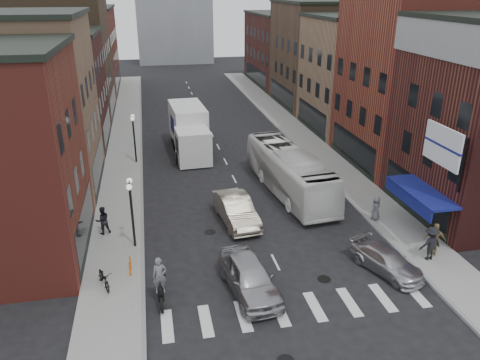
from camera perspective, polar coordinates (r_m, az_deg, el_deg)
name	(u,v)px	position (r m, az deg, el deg)	size (l,w,h in m)	color
ground	(281,273)	(24.78, 4.97, -11.18)	(160.00, 160.00, 0.00)	black
sidewalk_left	(124,148)	(43.96, -13.91, 3.76)	(3.00, 74.00, 0.15)	gray
sidewalk_right	(303,137)	(46.26, 7.63, 5.16)	(3.00, 74.00, 0.15)	gray
curb_left	(141,148)	(43.93, -11.95, 3.82)	(0.20, 74.00, 0.16)	gray
curb_right	(288,139)	(45.83, 5.85, 4.98)	(0.20, 74.00, 0.16)	gray
crosswalk_stripes	(299,309)	(22.47, 7.15, -15.31)	(12.00, 2.20, 0.01)	silver
bldg_left_mid_a	(15,107)	(35.69, -25.74, 8.06)	(10.30, 10.20, 12.30)	#946F51
bldg_left_mid_b	(44,91)	(45.43, -22.75, 9.93)	(10.30, 10.20, 10.30)	#401717
bldg_left_far_a	(61,57)	(55.89, -21.02, 13.82)	(10.30, 12.20, 13.30)	#483624
bldg_left_far_b	(77,51)	(69.76, -19.22, 14.68)	(10.30, 16.20, 11.30)	maroon
bldg_right_mid_a	(418,76)	(40.31, 20.87, 11.71)	(10.30, 10.20, 14.30)	maroon
bldg_right_mid_b	(361,74)	(49.21, 14.58, 12.38)	(10.30, 10.20, 11.30)	#946F51
bldg_right_far_a	(322,54)	(59.13, 10.01, 14.84)	(10.30, 12.20, 12.30)	#483624
bldg_right_far_b	(288,49)	(72.39, 5.92, 15.60)	(10.30, 16.20, 10.30)	#401717
awning_blue	(419,193)	(29.02, 20.94, -1.52)	(1.80, 5.00, 0.78)	navy
billboard_sign	(444,147)	(26.12, 23.59, 3.72)	(1.52, 3.00, 3.70)	black
streetlamp_near	(131,201)	(26.10, -13.16, -2.57)	(0.32, 1.22, 4.11)	black
streetlamp_far	(134,130)	(39.26, -12.85, 5.97)	(0.32, 1.22, 4.11)	black
bike_rack	(130,266)	(24.85, -13.24, -10.15)	(0.08, 0.68, 0.80)	#D8590C
box_truck	(189,131)	(41.59, -6.19, 5.96)	(3.13, 9.25, 3.97)	white
motorcycle_rider	(160,282)	(22.38, -9.71, -12.14)	(0.65, 2.33, 2.37)	black
transit_bus	(289,171)	(33.33, 6.03, 1.05)	(2.67, 11.42, 3.18)	white
sedan_left_near	(250,277)	(22.87, 1.18, -11.70)	(2.01, 5.01, 1.71)	#ABAAAF
sedan_left_far	(236,210)	(29.17, -0.49, -3.66)	(1.79, 5.14, 1.69)	#C1B49D
curb_car	(387,261)	(25.62, 17.47, -9.43)	(1.70, 4.19, 1.22)	#BBBABF
parked_bicycle	(104,278)	(24.12, -16.25, -11.39)	(0.62, 1.78, 0.94)	black
ped_left_solo	(103,220)	(28.73, -16.41, -4.74)	(0.83, 0.48, 1.71)	black
ped_right_a	(431,243)	(27.01, 22.22, -7.17)	(1.23, 0.61, 1.90)	black
ped_right_b	(435,240)	(27.48, 22.66, -6.72)	(1.11, 0.56, 1.90)	#987F4D
ped_right_c	(376,208)	(30.42, 16.27, -3.30)	(0.77, 0.50, 1.57)	slate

